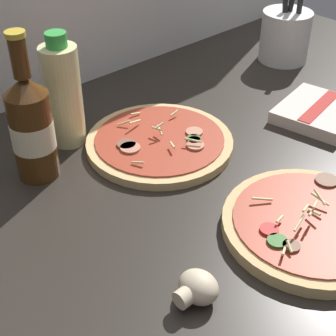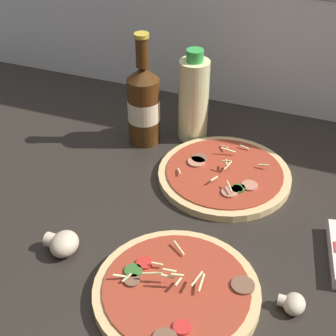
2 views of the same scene
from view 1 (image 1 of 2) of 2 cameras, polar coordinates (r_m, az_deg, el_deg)
counter_slab at (r=83.74cm, az=5.40°, el=-2.71°), size 160.00×90.00×2.50cm
pizza_near at (r=76.66cm, az=15.53°, el=-6.13°), size 25.37×25.37×5.11cm
pizza_far at (r=91.59cm, az=-0.93°, el=2.89°), size 26.12×26.12×4.56cm
beer_bottle at (r=83.12cm, az=-14.88°, el=4.47°), size 6.87×6.87×24.45cm
oil_bottle at (r=90.83cm, az=-11.53°, el=8.01°), size 6.44×6.44×20.39cm
mushroom_left at (r=64.76cm, az=3.21°, el=-13.15°), size 5.68×5.41×3.79cm
utensil_crock at (r=125.86cm, az=12.86°, el=14.11°), size 11.35×11.35×17.73cm
dish_towel at (r=104.37cm, az=16.35°, el=5.98°), size 17.79×16.50×2.56cm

